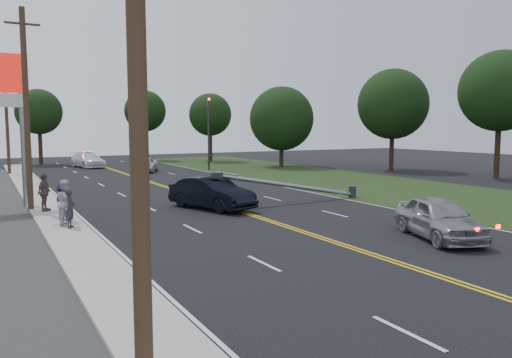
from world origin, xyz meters
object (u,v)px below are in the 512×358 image
utility_pole_mid (26,109)px  utility_pole_far (7,117)px  crashed_sedan (212,193)px  bystander_b (66,202)px  utility_pole_near (137,67)px  bystander_d (44,192)px  waiting_sedan (439,218)px  emergency_a (144,165)px  fallen_streetlight (298,186)px  bystander_a (70,208)px  bystander_c (63,202)px  emergency_b (88,160)px  traffic_signal (209,127)px

utility_pole_mid → utility_pole_far: 22.00m
crashed_sedan → bystander_b: (-7.29, -1.42, 0.25)m
utility_pole_near → bystander_d: utility_pole_near is taller
utility_pole_far → waiting_sedan: bearing=-70.2°
emergency_a → bystander_d: (-10.74, -20.04, 0.39)m
fallen_streetlight → utility_pole_far: bearing=117.2°
utility_pole_far → utility_pole_mid: bearing=-90.0°
emergency_a → bystander_b: bearing=-89.5°
fallen_streetlight → waiting_sedan: fallen_streetlight is taller
utility_pole_mid → bystander_a: size_ratio=6.18×
fallen_streetlight → utility_pole_mid: size_ratio=0.94×
utility_pole_far → bystander_b: (0.97, -27.12, -4.01)m
crashed_sedan → bystander_a: bearing=177.2°
bystander_b → emergency_a: bearing=-9.2°
bystander_a → bystander_d: (-0.48, 4.84, 0.12)m
utility_pole_near → bystander_c: bearing=86.4°
utility_pole_mid → emergency_a: size_ratio=2.10×
utility_pole_far → emergency_b: (7.58, 4.87, -4.30)m
waiting_sedan → bystander_b: bearing=163.7°
fallen_streetlight → crashed_sedan: fallen_streetlight is taller
utility_pole_near → crashed_sedan: (8.26, 16.30, -4.26)m
waiting_sedan → emergency_b: waiting_sedan is taller
emergency_b → bystander_a: 33.38m
bystander_c → utility_pole_mid: bearing=-1.0°
crashed_sedan → bystander_b: bearing=171.6°
emergency_b → bystander_c: (-6.58, -30.73, 0.14)m
utility_pole_far → bystander_a: utility_pole_far is taller
utility_pole_near → emergency_b: bearing=80.8°
crashed_sedan → waiting_sedan: bearing=-84.8°
bystander_a → bystander_d: size_ratio=0.87×
bystander_c → bystander_b: bearing=163.0°
bystander_d → bystander_c: bearing=-138.7°
fallen_streetlight → crashed_sedan: (-5.12, 0.30, -0.10)m
fallen_streetlight → emergency_a: (-2.11, 23.01, -0.26)m
traffic_signal → utility_pole_mid: bearing=-134.2°
bystander_b → bystander_d: (-0.43, 4.09, -0.02)m
utility_pole_mid → emergency_b: bearing=74.2°
utility_pole_far → emergency_a: 12.48m
bystander_a → fallen_streetlight: bearing=-59.8°
fallen_streetlight → utility_pole_near: 21.27m
emergency_a → bystander_c: bearing=-90.6°
utility_pole_mid → bystander_d: bearing=-62.2°
utility_pole_mid → bystander_d: utility_pole_mid is taller
waiting_sedan → bystander_a: bystander_a is taller
traffic_signal → bystander_a: 29.18m
crashed_sedan → emergency_a: (3.01, 22.71, -0.16)m
waiting_sedan → bystander_c: size_ratio=2.86×
bystander_c → fallen_streetlight: bearing=-106.2°
emergency_b → emergency_a: bearing=-75.5°
utility_pole_near → emergency_a: (11.28, 39.01, -4.42)m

